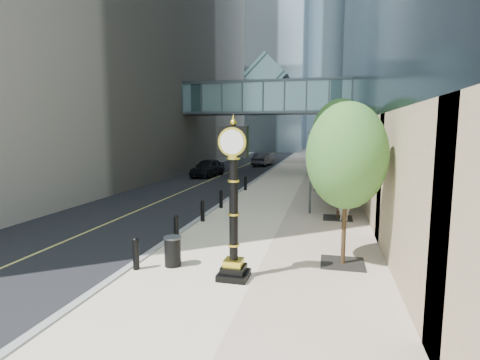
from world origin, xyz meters
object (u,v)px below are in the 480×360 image
object	(u,v)px
street_clock	(234,211)
pedestrian	(344,204)
car_far	(263,159)
trash_bin	(173,252)
car_near	(208,168)

from	to	relation	value
street_clock	pedestrian	bearing A→B (deg)	67.86
car_far	street_clock	bearing A→B (deg)	106.12
trash_bin	car_far	world-z (taller)	car_far
trash_bin	car_near	xyz separation A→B (m)	(-6.30, 22.96, 0.34)
street_clock	car_far	world-z (taller)	street_clock
street_clock	trash_bin	xyz separation A→B (m)	(-2.15, 0.54, -1.55)
street_clock	car_far	xyz separation A→B (m)	(-5.10, 35.38, -1.27)
street_clock	car_far	bearing A→B (deg)	99.13
pedestrian	street_clock	bearing A→B (deg)	64.73
trash_bin	car_near	size ratio (longest dim) A/B	0.18
street_clock	trash_bin	distance (m)	2.70
car_near	car_far	size ratio (longest dim) A/B	1.04
car_near	car_far	bearing A→B (deg)	79.48
car_far	car_near	bearing A→B (deg)	82.17
car_near	pedestrian	bearing A→B (deg)	-47.28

